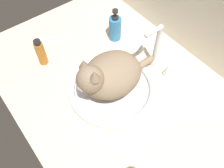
{
  "coord_description": "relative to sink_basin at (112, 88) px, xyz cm",
  "views": [
    {
      "loc": [
        49.7,
        -36.06,
        86.78
      ],
      "look_at": [
        5.6,
        -1.72,
        7.0
      ],
      "focal_mm": 37.82,
      "sensor_mm": 36.0,
      "label": 1
    }
  ],
  "objects": [
    {
      "name": "countertop",
      "position": [
        -5.6,
        1.72,
        -2.82
      ],
      "size": [
        114.37,
        81.29,
        3.0
      ],
      "primitive_type": "cube",
      "color": "beige",
      "rests_on": "ground"
    },
    {
      "name": "backsplash_wall",
      "position": [
        -5.6,
        43.56,
        16.04
      ],
      "size": [
        114.37,
        2.4,
        40.72
      ],
      "primitive_type": "cube",
      "color": "beige",
      "rests_on": "ground"
    },
    {
      "name": "sink_basin",
      "position": [
        0.0,
        0.0,
        0.0
      ],
      "size": [
        37.46,
        37.46,
        2.97
      ],
      "color": "white",
      "rests_on": "countertop"
    },
    {
      "name": "faucet",
      "position": [
        0.0,
        23.38,
        7.26
      ],
      "size": [
        19.98,
        10.42,
        22.65
      ],
      "color": "silver",
      "rests_on": "countertop"
    },
    {
      "name": "cat",
      "position": [
        -0.01,
        -1.75,
        9.8
      ],
      "size": [
        20.56,
        37.51,
        20.14
      ],
      "color": "#8C755B",
      "rests_on": "sink_basin"
    },
    {
      "name": "amber_bottle",
      "position": [
        -31.34,
        -15.53,
        5.2
      ],
      "size": [
        4.07,
        4.07,
        13.76
      ],
      "color": "#B2661E",
      "rests_on": "countertop"
    },
    {
      "name": "soap_pump_bottle",
      "position": [
        -23.79,
        20.35,
        5.15
      ],
      "size": [
        6.0,
        6.0,
        16.85
      ],
      "color": "teal",
      "rests_on": "countertop"
    },
    {
      "name": "toothbrush",
      "position": [
        -43.02,
        -6.6,
        -0.71
      ],
      "size": [
        9.57,
        17.09,
        1.7
      ],
      "color": "silver",
      "rests_on": "countertop"
    }
  ]
}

